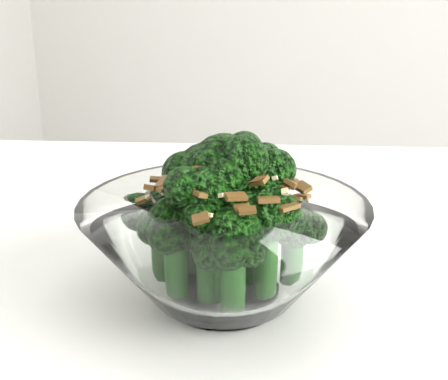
% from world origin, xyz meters
% --- Properties ---
extents(table, '(1.42, 1.21, 0.75)m').
position_xyz_m(table, '(0.13, -0.02, 0.68)').
color(table, white).
rests_on(table, ground).
extents(broccoli_dish, '(0.22, 0.22, 0.13)m').
position_xyz_m(broccoli_dish, '(0.16, -0.08, 0.80)').
color(broccoli_dish, white).
rests_on(broccoli_dish, table).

